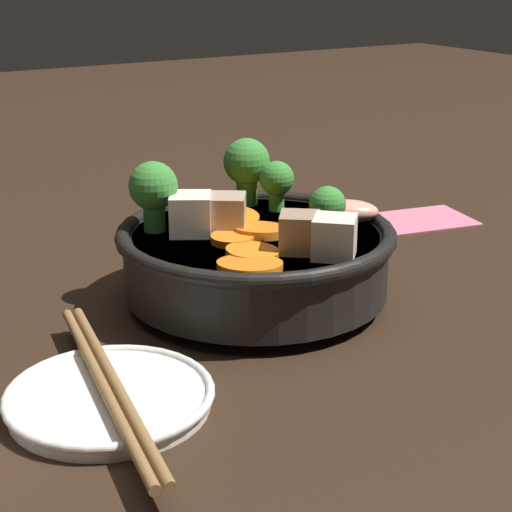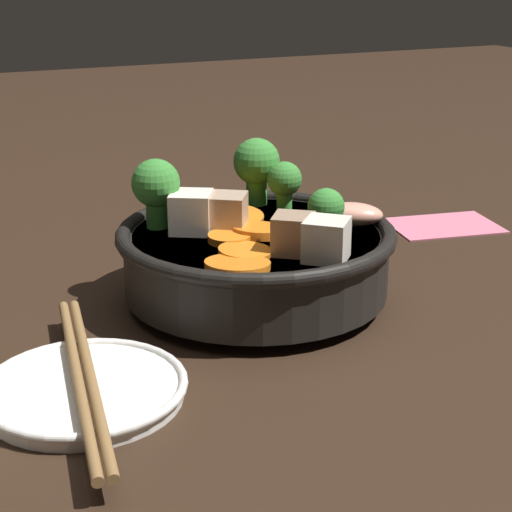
# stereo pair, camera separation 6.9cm
# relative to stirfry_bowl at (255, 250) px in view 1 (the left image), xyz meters

# --- Properties ---
(ground_plane) EXTENTS (3.00, 3.00, 0.00)m
(ground_plane) POSITION_rel_stirfry_bowl_xyz_m (0.00, 0.00, -0.04)
(ground_plane) COLOR black
(stirfry_bowl) EXTENTS (0.22, 0.22, 0.12)m
(stirfry_bowl) POSITION_rel_stirfry_bowl_xyz_m (0.00, 0.00, 0.00)
(stirfry_bowl) COLOR black
(stirfry_bowl) RESTS_ON ground_plane
(side_saucer) EXTENTS (0.13, 0.13, 0.01)m
(side_saucer) POSITION_rel_stirfry_bowl_xyz_m (0.17, 0.10, -0.04)
(side_saucer) COLOR white
(side_saucer) RESTS_ON ground_plane
(napkin) EXTENTS (0.12, 0.10, 0.00)m
(napkin) POSITION_rel_stirfry_bowl_xyz_m (-0.26, -0.10, -0.04)
(napkin) COLOR #D16B84
(napkin) RESTS_ON ground_plane
(chopsticks_pair) EXTENTS (0.05, 0.24, 0.01)m
(chopsticks_pair) POSITION_rel_stirfry_bowl_xyz_m (0.17, 0.10, -0.03)
(chopsticks_pair) COLOR olive
(chopsticks_pair) RESTS_ON side_saucer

